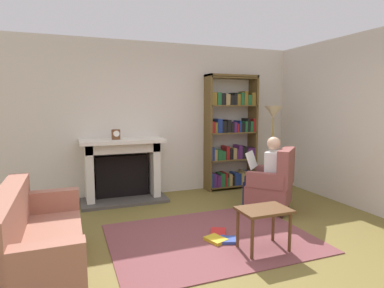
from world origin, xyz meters
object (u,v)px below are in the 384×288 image
bookshelf (231,135)px  seated_reader (266,171)px  mantel_clock (116,134)px  floor_lamp (273,120)px  armchair_reading (274,184)px  fireplace (122,167)px  side_table (264,215)px  sofa_floral (36,246)px

bookshelf → seated_reader: size_ratio=1.90×
mantel_clock → floor_lamp: 2.80m
seated_reader → floor_lamp: bearing=-173.1°
armchair_reading → seated_reader: (-0.08, 0.08, 0.20)m
seated_reader → bookshelf: bearing=-138.9°
fireplace → seated_reader: bearing=-34.4°
mantel_clock → bookshelf: (2.18, 0.14, -0.09)m
fireplace → mantel_clock: (-0.11, -0.10, 0.57)m
bookshelf → armchair_reading: size_ratio=2.23×
bookshelf → armchair_reading: (-0.04, -1.45, -0.61)m
mantel_clock → side_table: mantel_clock is taller
side_table → floor_lamp: floor_lamp is taller
floor_lamp → bookshelf: bearing=139.2°
side_table → floor_lamp: size_ratio=0.35×
armchair_reading → side_table: 1.40m
mantel_clock → side_table: 2.80m
fireplace → sofa_floral: bearing=-117.3°
fireplace → armchair_reading: (2.03, -1.42, -0.14)m
sofa_floral → armchair_reading: bearing=-75.4°
bookshelf → side_table: (-0.93, -2.53, -0.64)m
fireplace → armchair_reading: size_ratio=1.44×
mantel_clock → floor_lamp: size_ratio=0.10×
mantel_clock → fireplace: bearing=43.4°
fireplace → sofa_floral: (-1.16, -2.25, -0.24)m
armchair_reading → side_table: size_ratio=1.73×
fireplace → mantel_clock: size_ratio=8.66×
fireplace → bookshelf: bearing=1.0°
seated_reader → side_table: (-0.81, -1.16, -0.22)m
floor_lamp → sofa_floral: bearing=-155.0°
bookshelf → floor_lamp: (0.59, -0.51, 0.31)m
mantel_clock → seated_reader: bearing=-31.0°
bookshelf → seated_reader: (-0.12, -1.37, -0.42)m
sofa_floral → side_table: size_ratio=3.04×
armchair_reading → sofa_floral: size_ratio=0.57×
armchair_reading → bookshelf: bearing=-135.4°
fireplace → seated_reader: seated_reader is taller
mantel_clock → side_table: (1.25, -2.40, -0.73)m
floor_lamp → fireplace: bearing=170.0°
mantel_clock → armchair_reading: mantel_clock is taller
bookshelf → seated_reader: bookshelf is taller
seated_reader → sofa_floral: 3.26m
mantel_clock → sofa_floral: bearing=-116.2°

